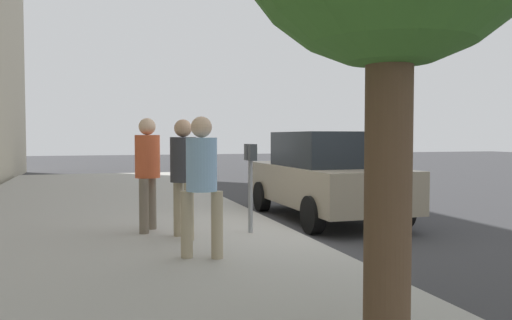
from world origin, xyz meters
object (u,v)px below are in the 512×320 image
(pedestrian_at_meter, at_px, (183,168))
(parking_officer, at_px, (148,164))
(pedestrian_bystander, at_px, (202,175))
(parked_sedan_near, at_px, (325,175))
(parking_meter, at_px, (251,169))

(pedestrian_at_meter, relative_size, parking_officer, 0.98)
(pedestrian_bystander, relative_size, parking_officer, 0.98)
(parking_officer, bearing_deg, pedestrian_bystander, -53.79)
(parking_officer, relative_size, parked_sedan_near, 0.41)
(pedestrian_at_meter, bearing_deg, pedestrian_bystander, -103.90)
(pedestrian_at_meter, distance_m, parked_sedan_near, 3.69)
(pedestrian_bystander, height_order, parked_sedan_near, pedestrian_bystander)
(pedestrian_at_meter, distance_m, parking_officer, 0.86)
(parking_meter, bearing_deg, parking_officer, 69.12)
(pedestrian_at_meter, xyz_separation_m, parked_sedan_near, (1.84, -3.19, -0.31))
(pedestrian_bystander, height_order, parking_officer, parking_officer)
(parking_meter, bearing_deg, parked_sedan_near, -50.85)
(pedestrian_bystander, xyz_separation_m, parked_sedan_near, (3.18, -3.17, -0.31))
(parking_officer, bearing_deg, parked_sedan_near, 40.37)
(parking_meter, height_order, parked_sedan_near, parked_sedan_near)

